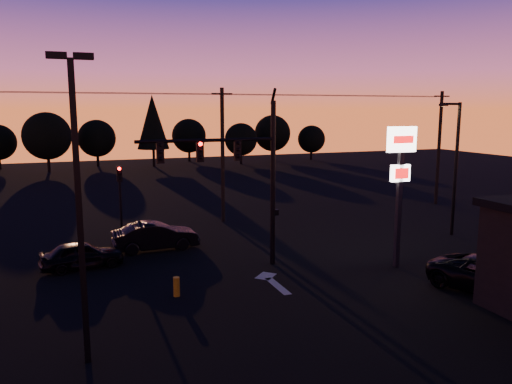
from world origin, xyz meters
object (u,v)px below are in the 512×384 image
(secondary_signal, at_px, (120,192))
(bollard, at_px, (176,287))
(parking_lot_light, at_px, (78,191))
(traffic_signal_mast, at_px, (242,167))
(car_left, at_px, (82,255))
(car_mid, at_px, (156,236))
(suv_parked, at_px, (495,277))
(streetlight, at_px, (455,163))
(pylon_sign, at_px, (401,167))

(secondary_signal, distance_m, bollard, 10.45)
(parking_lot_light, bearing_deg, traffic_signal_mast, 43.37)
(traffic_signal_mast, bearing_deg, car_left, 159.93)
(car_mid, distance_m, suv_parked, 16.76)
(traffic_signal_mast, relative_size, streetlight, 1.07)
(parking_lot_light, relative_size, car_left, 2.36)
(car_mid, bearing_deg, pylon_sign, -126.15)
(secondary_signal, bearing_deg, traffic_signal_mast, -56.81)
(parking_lot_light, bearing_deg, suv_parked, -0.05)
(bollard, bearing_deg, pylon_sign, 0.57)
(streetlight, xyz_separation_m, car_left, (-21.27, 1.15, -3.76))
(traffic_signal_mast, relative_size, bollard, 10.62)
(traffic_signal_mast, relative_size, car_mid, 1.87)
(bollard, bearing_deg, secondary_signal, 96.47)
(traffic_signal_mast, relative_size, parking_lot_light, 0.94)
(parking_lot_light, relative_size, streetlight, 1.14)
(streetlight, height_order, bollard, streetlight)
(car_left, relative_size, suv_parked, 0.73)
(traffic_signal_mast, bearing_deg, streetlight, 6.14)
(pylon_sign, distance_m, streetlight, 8.00)
(traffic_signal_mast, xyz_separation_m, parking_lot_light, (-7.40, -6.99, 0.33))
(traffic_signal_mast, height_order, parking_lot_light, parking_lot_light)
(streetlight, height_order, car_mid, streetlight)
(secondary_signal, relative_size, bollard, 5.38)
(pylon_sign, distance_m, bollard, 11.76)
(pylon_sign, bearing_deg, traffic_signal_mast, 160.64)
(streetlight, relative_size, bollard, 9.90)
(streetlight, relative_size, suv_parked, 1.52)
(parking_lot_light, bearing_deg, car_mid, 70.99)
(traffic_signal_mast, bearing_deg, bollard, -145.29)
(parking_lot_light, height_order, car_mid, parking_lot_light)
(streetlight, bearing_deg, car_left, 176.92)
(secondary_signal, distance_m, pylon_sign, 15.75)
(streetlight, height_order, car_left, streetlight)
(car_left, distance_m, car_mid, 4.35)
(streetlight, bearing_deg, traffic_signal_mast, -173.86)
(pylon_sign, relative_size, car_mid, 1.48)
(car_left, xyz_separation_m, suv_parked, (15.92, -9.66, 0.07))
(pylon_sign, bearing_deg, parking_lot_light, -162.77)
(parking_lot_light, distance_m, streetlight, 23.05)
(traffic_signal_mast, height_order, bollard, traffic_signal_mast)
(parking_lot_light, bearing_deg, bollard, 50.30)
(bollard, relative_size, car_mid, 0.18)
(parking_lot_light, relative_size, bollard, 11.31)
(streetlight, bearing_deg, bollard, -166.97)
(traffic_signal_mast, xyz_separation_m, car_mid, (-3.39, 4.65, -4.18))
(parking_lot_light, xyz_separation_m, bollard, (3.64, 4.39, -4.87))
(secondary_signal, bearing_deg, bollard, -83.53)
(suv_parked, bearing_deg, pylon_sign, 88.20)
(bollard, height_order, suv_parked, suv_parked)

